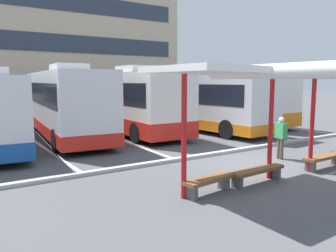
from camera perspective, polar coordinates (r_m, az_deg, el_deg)
ground_plane at (r=12.54m, az=13.70°, el=-6.26°), size 160.00×160.00×0.00m
terminal_building at (r=48.22m, az=-23.00°, el=12.06°), size 38.91×12.98×17.08m
coach_bus_1 at (r=18.63m, az=-17.12°, el=3.69°), size 3.52×11.13×3.78m
coach_bus_2 at (r=19.74m, az=-7.02°, el=4.08°), size 2.87×10.46×3.78m
coach_bus_3 at (r=21.07m, az=4.07°, el=4.33°), size 3.08×11.57×3.70m
coach_bus_4 at (r=24.37m, az=8.81°, el=4.62°), size 2.85×11.57×3.71m
lane_stripe_1 at (r=17.91m, az=-21.68°, el=-2.42°), size 0.16×14.00×0.01m
lane_stripe_2 at (r=18.96m, az=-10.82°, el=-1.47°), size 0.16×14.00×0.01m
lane_stripe_3 at (r=20.62m, az=-1.41°, el=-0.61°), size 0.16×14.00×0.01m
lane_stripe_4 at (r=22.74m, az=6.42°, el=0.12°), size 0.16×14.00×0.01m
lane_stripe_5 at (r=25.22m, az=12.82°, el=0.71°), size 0.16×14.00×0.01m
waiting_shelter_0 at (r=9.12m, az=12.15°, el=8.57°), size 4.24×4.86×3.37m
bench_0 at (r=9.01m, az=6.89°, el=-9.42°), size 1.59×0.61×0.45m
bench_1 at (r=10.19m, az=14.90°, el=-7.54°), size 2.01×0.52×0.45m
bench_2 at (r=12.67m, az=24.98°, el=-5.04°), size 1.89×0.45×0.45m
platform_kerb at (r=13.78m, az=8.19°, el=-4.60°), size 44.00×0.24×0.12m
waiting_passenger_0 at (r=13.45m, az=18.59°, el=-1.46°), size 0.31×0.50×1.62m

